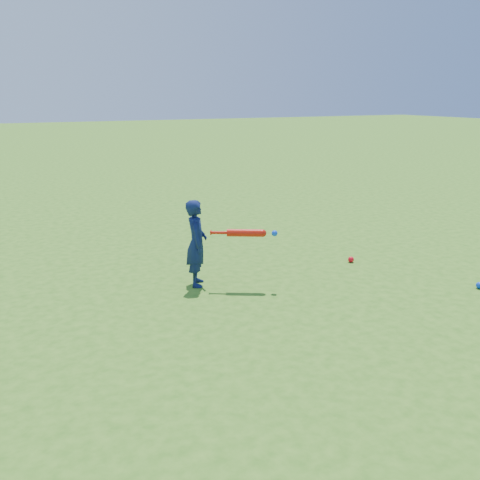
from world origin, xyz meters
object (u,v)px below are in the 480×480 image
(child, at_px, (197,243))
(ground_ball_red, at_px, (351,259))
(ground_ball_blue, at_px, (479,285))
(bat_swing, at_px, (248,233))

(child, xyz_separation_m, ground_ball_red, (2.15, -0.11, -0.46))
(ground_ball_blue, relative_size, bat_swing, 0.11)
(ground_ball_red, distance_m, bat_swing, 1.77)
(ground_ball_blue, distance_m, bat_swing, 2.73)
(child, distance_m, bat_swing, 0.61)
(ground_ball_red, xyz_separation_m, bat_swing, (-1.65, -0.22, 0.61))
(ground_ball_red, height_order, bat_swing, bat_swing)
(child, bearing_deg, bat_swing, -101.37)
(child, relative_size, bat_swing, 1.48)
(ground_ball_red, bearing_deg, child, 177.01)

